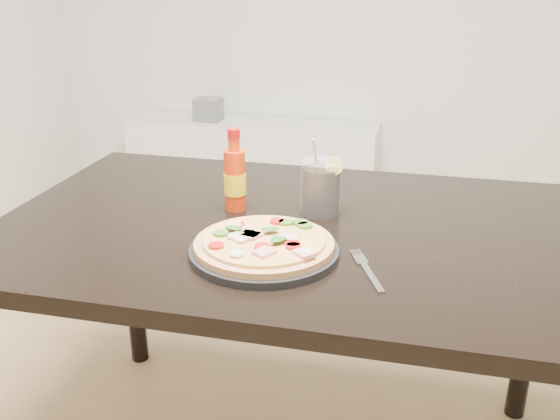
% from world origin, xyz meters
% --- Properties ---
extents(dining_table, '(1.40, 0.90, 0.75)m').
position_xyz_m(dining_table, '(-0.15, 0.12, 0.67)').
color(dining_table, black).
rests_on(dining_table, ground).
extents(plate, '(0.32, 0.32, 0.02)m').
position_xyz_m(plate, '(-0.17, -0.06, 0.76)').
color(plate, black).
rests_on(plate, dining_table).
extents(pizza, '(0.30, 0.30, 0.03)m').
position_xyz_m(pizza, '(-0.17, -0.06, 0.78)').
color(pizza, tan).
rests_on(pizza, plate).
extents(hot_sauce_bottle, '(0.06, 0.06, 0.21)m').
position_xyz_m(hot_sauce_bottle, '(-0.30, 0.17, 0.83)').
color(hot_sauce_bottle, red).
rests_on(hot_sauce_bottle, dining_table).
extents(cola_cup, '(0.11, 0.10, 0.19)m').
position_xyz_m(cola_cup, '(-0.09, 0.20, 0.81)').
color(cola_cup, black).
rests_on(cola_cup, dining_table).
extents(fork, '(0.09, 0.18, 0.00)m').
position_xyz_m(fork, '(0.05, -0.08, 0.75)').
color(fork, silver).
rests_on(fork, dining_table).
extents(media_console, '(1.40, 0.34, 0.50)m').
position_xyz_m(media_console, '(-0.80, 2.07, 0.25)').
color(media_console, white).
rests_on(media_console, ground).
extents(cd_stack, '(0.14, 0.12, 0.13)m').
position_xyz_m(cd_stack, '(-1.05, 2.05, 0.56)').
color(cd_stack, slate).
rests_on(cd_stack, media_console).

